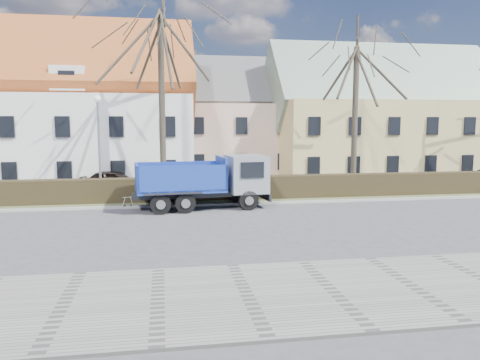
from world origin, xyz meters
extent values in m
plane|color=#444446|center=(0.00, 0.00, 0.00)|extent=(120.00, 120.00, 0.00)
cube|color=gray|center=(0.00, -8.50, 0.04)|extent=(80.00, 5.00, 0.08)
cube|color=#9C9991|center=(0.00, 4.60, 0.06)|extent=(80.00, 0.30, 0.12)
cube|color=#4D5731|center=(0.00, 6.20, 0.05)|extent=(80.00, 3.00, 0.10)
cube|color=black|center=(0.00, 6.00, 0.65)|extent=(60.00, 0.90, 1.30)
imported|color=black|center=(-5.05, 10.29, 0.71)|extent=(4.38, 2.42, 1.41)
camera|label=1|loc=(-2.03, -19.64, 4.41)|focal=35.00mm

